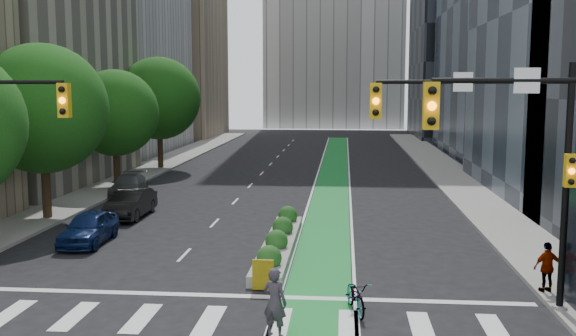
% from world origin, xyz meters
% --- Properties ---
extents(ground, '(160.00, 160.00, 0.00)m').
position_xyz_m(ground, '(0.00, 0.00, 0.00)').
color(ground, black).
rests_on(ground, ground).
extents(sidewalk_left, '(3.60, 90.00, 0.15)m').
position_xyz_m(sidewalk_left, '(-11.80, 25.00, 0.07)').
color(sidewalk_left, gray).
rests_on(sidewalk_left, ground).
extents(sidewalk_right, '(3.60, 90.00, 0.15)m').
position_xyz_m(sidewalk_right, '(11.80, 25.00, 0.07)').
color(sidewalk_right, gray).
rests_on(sidewalk_right, ground).
extents(bike_lane_paint, '(2.20, 70.00, 0.01)m').
position_xyz_m(bike_lane_paint, '(3.00, 30.00, 0.01)').
color(bike_lane_paint, '#178331').
rests_on(bike_lane_paint, ground).
extents(building_tan_far, '(14.00, 16.00, 26.00)m').
position_xyz_m(building_tan_far, '(-20.00, 66.00, 13.00)').
color(building_tan_far, tan).
rests_on(building_tan_far, ground).
extents(building_dark_end, '(14.00, 18.00, 28.00)m').
position_xyz_m(building_dark_end, '(20.00, 68.00, 14.00)').
color(building_dark_end, black).
rests_on(building_dark_end, ground).
extents(tree_mid, '(6.40, 6.40, 8.78)m').
position_xyz_m(tree_mid, '(-11.00, 12.00, 5.57)').
color(tree_mid, black).
rests_on(tree_mid, ground).
extents(tree_midfar, '(5.60, 5.60, 7.76)m').
position_xyz_m(tree_midfar, '(-11.00, 22.00, 4.95)').
color(tree_midfar, black).
rests_on(tree_midfar, ground).
extents(tree_far, '(6.60, 6.60, 9.00)m').
position_xyz_m(tree_far, '(-11.00, 32.00, 5.69)').
color(tree_far, black).
rests_on(tree_far, ground).
extents(signal_right, '(5.82, 0.51, 7.20)m').
position_xyz_m(signal_right, '(8.67, 0.47, 4.80)').
color(signal_right, black).
rests_on(signal_right, ground).
extents(median_planter, '(1.20, 10.26, 1.10)m').
position_xyz_m(median_planter, '(1.20, 7.04, 0.37)').
color(median_planter, gray).
rests_on(median_planter, ground).
extents(bicycle, '(1.09, 2.02, 1.01)m').
position_xyz_m(bicycle, '(4.20, 0.08, 0.50)').
color(bicycle, gray).
rests_on(bicycle, ground).
extents(cyclist, '(0.81, 0.68, 1.90)m').
position_xyz_m(cyclist, '(2.00, -2.00, 0.95)').
color(cyclist, '#36303A').
rests_on(cyclist, ground).
extents(parked_car_left_near, '(1.77, 4.12, 1.39)m').
position_xyz_m(parked_car_left_near, '(-7.00, 7.48, 0.69)').
color(parked_car_left_near, '#0C1B48').
rests_on(parked_car_left_near, ground).
extents(parked_car_left_mid, '(1.55, 4.37, 1.44)m').
position_xyz_m(parked_car_left_mid, '(-7.05, 13.00, 0.72)').
color(parked_car_left_mid, black).
rests_on(parked_car_left_mid, ground).
extents(parked_car_left_far, '(2.34, 4.64, 1.29)m').
position_xyz_m(parked_car_left_far, '(-9.38, 19.52, 0.65)').
color(parked_car_left_far, '#555759').
rests_on(parked_car_left_far, ground).
extents(pedestrian_far, '(1.02, 0.64, 1.62)m').
position_xyz_m(pedestrian_far, '(10.30, 2.08, 0.96)').
color(pedestrian_far, gray).
rests_on(pedestrian_far, sidewalk_right).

